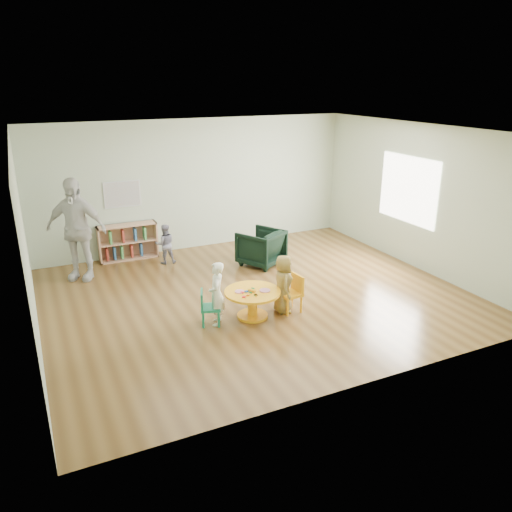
{
  "coord_description": "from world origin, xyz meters",
  "views": [
    {
      "loc": [
        -3.4,
        -7.22,
        3.58
      ],
      "look_at": [
        -0.13,
        -0.3,
        0.85
      ],
      "focal_mm": 35.0,
      "sensor_mm": 36.0,
      "label": 1
    }
  ],
  "objects_px": {
    "kid_chair_left": "(208,307)",
    "child_left": "(217,294)",
    "kid_chair_right": "(292,292)",
    "adult_caretaker": "(76,229)",
    "armchair": "(261,247)",
    "child_right": "(283,284)",
    "activity_table": "(252,299)",
    "toddler": "(165,244)",
    "bookshelf": "(127,242)"
  },
  "relations": [
    {
      "from": "child_right",
      "to": "toddler",
      "type": "relative_size",
      "value": 1.16
    },
    {
      "from": "kid_chair_right",
      "to": "bookshelf",
      "type": "distance_m",
      "value": 4.12
    },
    {
      "from": "child_right",
      "to": "toddler",
      "type": "distance_m",
      "value": 3.2
    },
    {
      "from": "activity_table",
      "to": "kid_chair_left",
      "type": "xyz_separation_m",
      "value": [
        -0.72,
        0.06,
        -0.01
      ]
    },
    {
      "from": "kid_chair_right",
      "to": "child_left",
      "type": "relative_size",
      "value": 0.61
    },
    {
      "from": "kid_chair_right",
      "to": "armchair",
      "type": "height_order",
      "value": "armchair"
    },
    {
      "from": "kid_chair_right",
      "to": "bookshelf",
      "type": "relative_size",
      "value": 0.51
    },
    {
      "from": "kid_chair_left",
      "to": "armchair",
      "type": "distance_m",
      "value": 2.76
    },
    {
      "from": "toddler",
      "to": "armchair",
      "type": "bearing_deg",
      "value": 161.0
    },
    {
      "from": "kid_chair_left",
      "to": "child_right",
      "type": "relative_size",
      "value": 0.58
    },
    {
      "from": "kid_chair_right",
      "to": "adult_caretaker",
      "type": "distance_m",
      "value": 4.19
    },
    {
      "from": "kid_chair_right",
      "to": "bookshelf",
      "type": "bearing_deg",
      "value": 21.57
    },
    {
      "from": "kid_chair_left",
      "to": "child_left",
      "type": "bearing_deg",
      "value": 94.44
    },
    {
      "from": "kid_chair_left",
      "to": "kid_chair_right",
      "type": "distance_m",
      "value": 1.41
    },
    {
      "from": "armchair",
      "to": "adult_caretaker",
      "type": "xyz_separation_m",
      "value": [
        -3.4,
        0.79,
        0.6
      ]
    },
    {
      "from": "kid_chair_right",
      "to": "kid_chair_left",
      "type": "bearing_deg",
      "value": 78.91
    },
    {
      "from": "activity_table",
      "to": "toddler",
      "type": "height_order",
      "value": "toddler"
    },
    {
      "from": "toddler",
      "to": "adult_caretaker",
      "type": "height_order",
      "value": "adult_caretaker"
    },
    {
      "from": "child_left",
      "to": "toddler",
      "type": "height_order",
      "value": "child_left"
    },
    {
      "from": "armchair",
      "to": "child_right",
      "type": "bearing_deg",
      "value": 44.06
    },
    {
      "from": "activity_table",
      "to": "child_left",
      "type": "distance_m",
      "value": 0.62
    },
    {
      "from": "kid_chair_left",
      "to": "toddler",
      "type": "distance_m",
      "value": 2.92
    },
    {
      "from": "armchair",
      "to": "adult_caretaker",
      "type": "bearing_deg",
      "value": -42.48
    },
    {
      "from": "kid_chair_right",
      "to": "child_left",
      "type": "height_order",
      "value": "child_left"
    },
    {
      "from": "kid_chair_left",
      "to": "adult_caretaker",
      "type": "xyz_separation_m",
      "value": [
        -1.52,
        2.81,
        0.67
      ]
    },
    {
      "from": "kid_chair_right",
      "to": "armchair",
      "type": "xyz_separation_m",
      "value": [
        0.48,
        2.15,
        0.03
      ]
    },
    {
      "from": "armchair",
      "to": "adult_caretaker",
      "type": "height_order",
      "value": "adult_caretaker"
    },
    {
      "from": "armchair",
      "to": "child_right",
      "type": "distance_m",
      "value": 2.2
    },
    {
      "from": "bookshelf",
      "to": "child_left",
      "type": "height_order",
      "value": "child_left"
    },
    {
      "from": "kid_chair_left",
      "to": "adult_caretaker",
      "type": "distance_m",
      "value": 3.26
    },
    {
      "from": "child_right",
      "to": "toddler",
      "type": "bearing_deg",
      "value": 37.57
    },
    {
      "from": "armchair",
      "to": "adult_caretaker",
      "type": "relative_size",
      "value": 0.41
    },
    {
      "from": "kid_chair_right",
      "to": "bookshelf",
      "type": "xyz_separation_m",
      "value": [
        -1.89,
        3.66,
        0.04
      ]
    },
    {
      "from": "armchair",
      "to": "child_left",
      "type": "relative_size",
      "value": 0.79
    },
    {
      "from": "child_left",
      "to": "kid_chair_right",
      "type": "bearing_deg",
      "value": 109.41
    },
    {
      "from": "kid_chair_left",
      "to": "child_right",
      "type": "xyz_separation_m",
      "value": [
        1.25,
        -0.08,
        0.18
      ]
    },
    {
      "from": "kid_chair_left",
      "to": "toddler",
      "type": "relative_size",
      "value": 0.67
    },
    {
      "from": "kid_chair_left",
      "to": "bookshelf",
      "type": "relative_size",
      "value": 0.46
    },
    {
      "from": "armchair",
      "to": "child_right",
      "type": "relative_size",
      "value": 0.83
    },
    {
      "from": "child_left",
      "to": "adult_caretaker",
      "type": "xyz_separation_m",
      "value": [
        -1.66,
        2.85,
        0.46
      ]
    },
    {
      "from": "kid_chair_left",
      "to": "toddler",
      "type": "xyz_separation_m",
      "value": [
        0.15,
        2.91,
        0.11
      ]
    },
    {
      "from": "kid_chair_right",
      "to": "toddler",
      "type": "distance_m",
      "value": 3.29
    },
    {
      "from": "kid_chair_left",
      "to": "bookshelf",
      "type": "distance_m",
      "value": 3.56
    },
    {
      "from": "kid_chair_left",
      "to": "armchair",
      "type": "relative_size",
      "value": 0.7
    },
    {
      "from": "toddler",
      "to": "adult_caretaker",
      "type": "bearing_deg",
      "value": 11.98
    },
    {
      "from": "bookshelf",
      "to": "armchair",
      "type": "height_order",
      "value": "bookshelf"
    },
    {
      "from": "adult_caretaker",
      "to": "kid_chair_right",
      "type": "bearing_deg",
      "value": -14.96
    },
    {
      "from": "kid_chair_left",
      "to": "child_left",
      "type": "height_order",
      "value": "child_left"
    },
    {
      "from": "child_right",
      "to": "kid_chair_right",
      "type": "bearing_deg",
      "value": -89.97
    },
    {
      "from": "activity_table",
      "to": "bookshelf",
      "type": "relative_size",
      "value": 0.74
    }
  ]
}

